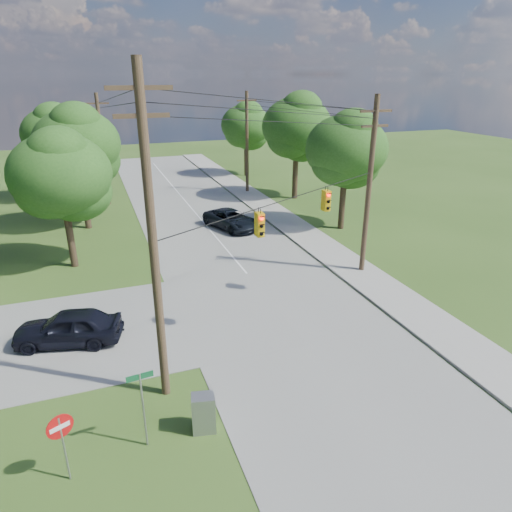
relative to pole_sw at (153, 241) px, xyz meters
name	(u,v)px	position (x,y,z in m)	size (l,w,h in m)	color
ground	(280,374)	(4.60, -0.40, -6.23)	(140.00, 140.00, 0.00)	#304D19
main_road	(278,310)	(6.60, 4.60, -6.21)	(10.00, 100.00, 0.03)	gray
sidewalk_east	(387,290)	(13.30, 4.60, -6.17)	(2.60, 100.00, 0.12)	gray
pole_sw	(153,241)	(0.00, 0.00, 0.00)	(2.00, 0.32, 12.00)	brown
pole_ne	(369,185)	(13.50, 7.60, -0.76)	(2.00, 0.32, 10.50)	brown
pole_north_e	(247,142)	(13.50, 29.60, -1.10)	(2.00, 0.32, 10.00)	brown
pole_north_w	(103,149)	(-0.40, 29.60, -1.10)	(2.00, 0.32, 10.00)	brown
power_lines	(229,118)	(6.10, 11.14, 2.93)	(13.93, 29.62, 4.93)	black
traffic_signals	(296,211)	(7.15, 4.03, -0.73)	(4.91, 3.27, 1.05)	#EAB50D
tree_w_near	(60,174)	(-3.40, 14.60, -0.30)	(6.00, 6.00, 8.40)	#483324
tree_w_mid	(77,144)	(-2.40, 22.60, 0.35)	(6.40, 6.40, 9.22)	#483324
tree_w_far	(55,135)	(-4.40, 32.60, 0.02)	(6.00, 6.00, 8.73)	#483324
tree_e_near	(346,149)	(16.60, 15.60, 0.02)	(6.20, 6.20, 8.81)	#483324
tree_e_mid	(297,126)	(17.10, 25.60, 0.68)	(6.60, 6.60, 9.64)	#483324
tree_e_far	(246,125)	(16.10, 37.60, -0.31)	(5.80, 5.80, 8.32)	#483324
car_cross_dark	(68,327)	(-3.53, 4.99, -5.39)	(1.90, 4.72, 1.61)	black
car_main_north	(231,219)	(8.35, 18.50, -5.47)	(2.41, 5.22, 1.45)	black
control_cabinet	(204,413)	(0.91, -2.46, -5.51)	(0.80, 0.57, 1.44)	gray
do_not_enter_sign	(61,434)	(-3.44, -3.07, -4.47)	(0.75, 0.35, 2.41)	gray
street_name_sign	(142,401)	(-1.05, -2.47, -4.44)	(0.85, 0.12, 2.84)	gray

